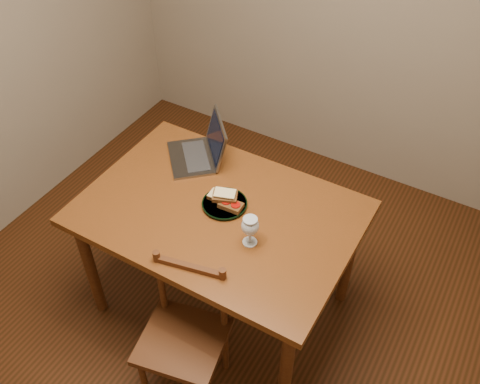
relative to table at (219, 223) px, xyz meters
The scene contains 9 objects.
floor 0.68m from the table, 53.53° to the right, with size 3.20×3.20×0.02m, color black.
table is the anchor object (origin of this frame).
chair 0.54m from the table, 77.88° to the right, with size 0.44×0.43×0.40m.
plate 0.10m from the table, 77.91° to the left, with size 0.22×0.22×0.02m, color black.
sandwich_cheese 0.13m from the table, 118.19° to the left, with size 0.10×0.06×0.03m, color #381E0C, non-canonical shape.
sandwich_tomato 0.14m from the table, 31.34° to the left, with size 0.11×0.07×0.03m, color #381E0C, non-canonical shape.
sandwich_top 0.15m from the table, 79.24° to the left, with size 0.12×0.07×0.04m, color #381E0C, non-canonical shape.
milk_glass 0.30m from the table, 24.00° to the right, with size 0.08×0.08×0.15m, color white, non-canonical shape.
laptop 0.43m from the table, 133.44° to the left, with size 0.41×0.41×0.22m.
Camera 1 is at (0.90, -1.38, 2.55)m, focal length 40.00 mm.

